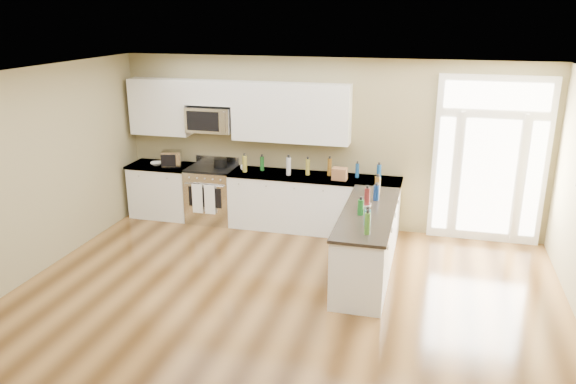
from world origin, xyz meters
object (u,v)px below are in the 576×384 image
Objects in this scene: stockpot at (220,162)px; kitchen_range at (212,194)px; peninsula_cabinet at (367,245)px; toaster_oven at (172,159)px.

kitchen_range is at bearing -157.82° from stockpot.
stockpot is (-2.71, 1.51, 0.60)m from peninsula_cabinet.
kitchen_range is 4.77× the size of stockpot.
peninsula_cabinet is 3.20m from kitchen_range.
stockpot is at bearing 22.18° from kitchen_range.
stockpot is 0.71× the size of toaster_oven.
toaster_oven reaches higher than stockpot.
toaster_oven reaches higher than kitchen_range.
stockpot reaches higher than kitchen_range.
stockpot is at bearing 150.93° from peninsula_cabinet.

